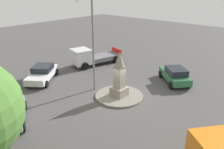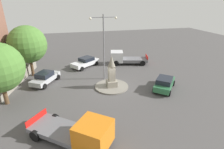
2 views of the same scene
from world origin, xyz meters
name	(u,v)px [view 1 (image 1 of 2)]	position (x,y,z in m)	size (l,w,h in m)	color
ground_plane	(119,97)	(0.00, 0.00, 0.00)	(80.00, 80.00, 0.00)	#4F4C4C
traffic_island	(119,96)	(0.00, 0.00, 0.08)	(3.94, 3.94, 0.15)	gray
monument	(119,77)	(0.00, 0.00, 1.76)	(1.16, 1.16, 3.70)	gray
streetlamp	(93,35)	(-0.34, 2.55, 4.87)	(3.27, 0.28, 8.05)	slate
car_green_parked_left	(175,75)	(5.72, -2.02, 0.78)	(3.87, 4.10, 1.50)	#2D6B42
car_silver_near_island	(10,112)	(-7.65, 3.08, 0.74)	(3.49, 4.32, 1.45)	#B7BABF
car_white_far_side	(42,73)	(-2.19, 7.76, 0.74)	(4.61, 4.13, 1.43)	silver
truck_white_passing	(91,57)	(3.94, 7.52, 0.97)	(6.09, 3.44, 2.04)	silver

